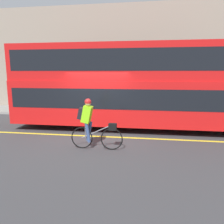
# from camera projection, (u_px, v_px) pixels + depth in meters

# --- Properties ---
(ground_plane) EXTENTS (80.00, 80.00, 0.00)m
(ground_plane) POSITION_uv_depth(u_px,v_px,m) (94.00, 138.00, 8.37)
(ground_plane) COLOR #38383A
(road_center_line) EXTENTS (50.00, 0.14, 0.01)m
(road_center_line) POSITION_uv_depth(u_px,v_px,m) (95.00, 136.00, 8.63)
(road_center_line) COLOR yellow
(road_center_line) RESTS_ON ground_plane
(sidewalk_curb) EXTENTS (60.00, 2.57, 0.12)m
(sidewalk_curb) POSITION_uv_depth(u_px,v_px,m) (113.00, 112.00, 13.44)
(sidewalk_curb) COLOR gray
(sidewalk_curb) RESTS_ON ground_plane
(building_facade) EXTENTS (60.00, 0.30, 6.73)m
(building_facade) POSITION_uv_depth(u_px,v_px,m) (116.00, 59.00, 14.24)
(building_facade) COLOR gray
(building_facade) RESTS_ON ground_plane
(bus) EXTENTS (10.21, 2.46, 3.65)m
(bus) POSITION_uv_depth(u_px,v_px,m) (130.00, 83.00, 9.57)
(bus) COLOR black
(bus) RESTS_ON ground_plane
(cyclist_on_bike) EXTENTS (1.72, 0.32, 1.67)m
(cyclist_on_bike) POSITION_uv_depth(u_px,v_px,m) (91.00, 122.00, 7.07)
(cyclist_on_bike) COLOR black
(cyclist_on_bike) RESTS_ON ground_plane
(street_sign_post) EXTENTS (0.36, 0.09, 2.37)m
(street_sign_post) POSITION_uv_depth(u_px,v_px,m) (171.00, 91.00, 12.56)
(street_sign_post) COLOR #59595B
(street_sign_post) RESTS_ON sidewalk_curb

